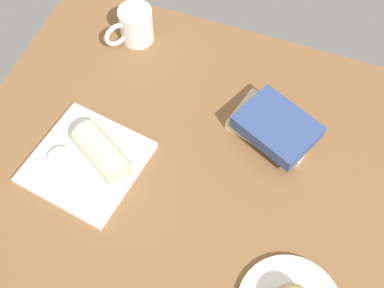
{
  "coord_description": "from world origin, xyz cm",
  "views": [
    {
      "loc": [
        15.92,
        -46.66,
        101.32
      ],
      "look_at": [
        -2.98,
        4.56,
        7.0
      ],
      "focal_mm": 44.81,
      "sensor_mm": 36.0,
      "label": 1
    }
  ],
  "objects_px": {
    "breakfast_wrap": "(102,153)",
    "coffee_mug": "(135,25)",
    "square_plate": "(87,162)",
    "sauce_cup": "(61,159)",
    "book_stack": "(275,127)"
  },
  "relations": [
    {
      "from": "square_plate",
      "to": "book_stack",
      "type": "distance_m",
      "value": 0.44
    },
    {
      "from": "sauce_cup",
      "to": "book_stack",
      "type": "height_order",
      "value": "book_stack"
    },
    {
      "from": "sauce_cup",
      "to": "breakfast_wrap",
      "type": "relative_size",
      "value": 0.39
    },
    {
      "from": "sauce_cup",
      "to": "coffee_mug",
      "type": "height_order",
      "value": "coffee_mug"
    },
    {
      "from": "square_plate",
      "to": "sauce_cup",
      "type": "bearing_deg",
      "value": -157.3
    },
    {
      "from": "breakfast_wrap",
      "to": "book_stack",
      "type": "height_order",
      "value": "breakfast_wrap"
    },
    {
      "from": "breakfast_wrap",
      "to": "coffee_mug",
      "type": "relative_size",
      "value": 1.17
    },
    {
      "from": "square_plate",
      "to": "breakfast_wrap",
      "type": "xyz_separation_m",
      "value": [
        0.04,
        0.02,
        0.04
      ]
    },
    {
      "from": "book_stack",
      "to": "square_plate",
      "type": "bearing_deg",
      "value": -149.27
    },
    {
      "from": "coffee_mug",
      "to": "square_plate",
      "type": "bearing_deg",
      "value": -83.24
    },
    {
      "from": "breakfast_wrap",
      "to": "coffee_mug",
      "type": "bearing_deg",
      "value": -137.31
    },
    {
      "from": "breakfast_wrap",
      "to": "sauce_cup",
      "type": "bearing_deg",
      "value": -37.52
    },
    {
      "from": "square_plate",
      "to": "coffee_mug",
      "type": "xyz_separation_m",
      "value": [
        -0.05,
        0.39,
        0.04
      ]
    },
    {
      "from": "coffee_mug",
      "to": "book_stack",
      "type": "bearing_deg",
      "value": -21.19
    },
    {
      "from": "square_plate",
      "to": "sauce_cup",
      "type": "xyz_separation_m",
      "value": [
        -0.05,
        -0.02,
        0.02
      ]
    }
  ]
}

